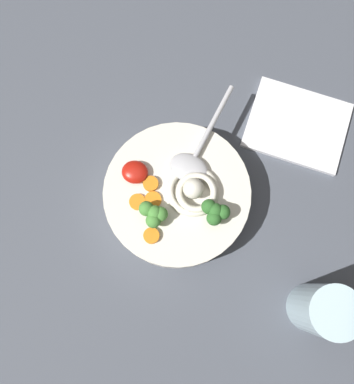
# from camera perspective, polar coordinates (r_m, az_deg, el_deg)

# --- Properties ---
(table_slab) EXTENTS (1.18, 1.18, 0.03)m
(table_slab) POSITION_cam_1_polar(r_m,az_deg,el_deg) (0.69, -1.81, 0.38)
(table_slab) COLOR #474C56
(table_slab) RESTS_ON ground
(soup_bowl) EXTENTS (0.22, 0.22, 0.06)m
(soup_bowl) POSITION_cam_1_polar(r_m,az_deg,el_deg) (0.64, 0.00, -0.54)
(soup_bowl) COLOR silver
(soup_bowl) RESTS_ON table_slab
(noodle_pile) EXTENTS (0.09, 0.09, 0.04)m
(noodle_pile) POSITION_cam_1_polar(r_m,az_deg,el_deg) (0.60, 2.40, 0.19)
(noodle_pile) COLOR silver
(noodle_pile) RESTS_ON soup_bowl
(soup_spoon) EXTENTS (0.08, 0.17, 0.02)m
(soup_spoon) POSITION_cam_1_polar(r_m,az_deg,el_deg) (0.61, 2.27, 4.47)
(soup_spoon) COLOR #B7B7BC
(soup_spoon) RESTS_ON soup_bowl
(chili_sauce_dollop) EXTENTS (0.04, 0.04, 0.02)m
(chili_sauce_dollop) POSITION_cam_1_polar(r_m,az_deg,el_deg) (0.61, -5.98, 2.69)
(chili_sauce_dollop) COLOR #B2190F
(chili_sauce_dollop) RESTS_ON soup_bowl
(broccoli_floret_center) EXTENTS (0.04, 0.04, 0.03)m
(broccoli_floret_center) POSITION_cam_1_polar(r_m,az_deg,el_deg) (0.58, -3.44, -3.08)
(broccoli_floret_center) COLOR #7A9E60
(broccoli_floret_center) RESTS_ON soup_bowl
(broccoli_floret_far) EXTENTS (0.04, 0.04, 0.03)m
(broccoli_floret_far) POSITION_cam_1_polar(r_m,az_deg,el_deg) (0.58, 5.40, -2.80)
(broccoli_floret_far) COLOR #7A9E60
(broccoli_floret_far) RESTS_ON soup_bowl
(carrot_slice_near_spoon) EXTENTS (0.03, 0.03, 0.00)m
(carrot_slice_near_spoon) POSITION_cam_1_polar(r_m,az_deg,el_deg) (0.61, -3.40, -1.09)
(carrot_slice_near_spoon) COLOR orange
(carrot_slice_near_spoon) RESTS_ON soup_bowl
(carrot_slice_front) EXTENTS (0.02, 0.02, 0.01)m
(carrot_slice_front) POSITION_cam_1_polar(r_m,az_deg,el_deg) (0.60, -3.46, -6.19)
(carrot_slice_front) COLOR orange
(carrot_slice_front) RESTS_ON soup_bowl
(carrot_slice_rear) EXTENTS (0.02, 0.02, 0.00)m
(carrot_slice_rear) POSITION_cam_1_polar(r_m,az_deg,el_deg) (0.61, -5.59, -1.40)
(carrot_slice_rear) COLOR orange
(carrot_slice_rear) RESTS_ON soup_bowl
(carrot_slice_right) EXTENTS (0.02, 0.02, 0.01)m
(carrot_slice_right) POSITION_cam_1_polar(r_m,az_deg,el_deg) (0.61, -3.72, 1.16)
(carrot_slice_right) COLOR orange
(carrot_slice_right) RESTS_ON soup_bowl
(drinking_glass) EXTENTS (0.07, 0.07, 0.11)m
(drinking_glass) POSITION_cam_1_polar(r_m,az_deg,el_deg) (0.63, 19.79, -15.35)
(drinking_glass) COLOR silver
(drinking_glass) RESTS_ON table_slab
(folded_napkin) EXTENTS (0.18, 0.16, 0.01)m
(folded_napkin) POSITION_cam_1_polar(r_m,az_deg,el_deg) (0.73, 16.56, 9.00)
(folded_napkin) COLOR white
(folded_napkin) RESTS_ON table_slab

